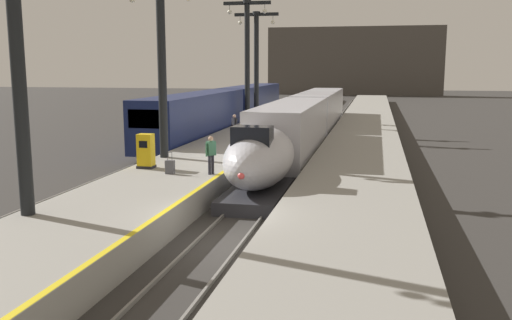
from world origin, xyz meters
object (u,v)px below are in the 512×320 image
at_px(passenger_near_edge, 211,152).
at_px(passenger_mid_platform, 234,125).
at_px(station_column_mid, 161,52).
at_px(rolling_suitcase, 170,167).
at_px(highspeed_train_main, 304,122).
at_px(station_column_far, 247,51).
at_px(ticket_machine_yellow, 146,152).
at_px(station_column_distant, 256,55).
at_px(regional_train_adjacent, 228,108).
at_px(station_column_near, 15,30).

xyz_separation_m(passenger_near_edge, passenger_mid_platform, (-1.82, 11.21, 0.00)).
xyz_separation_m(station_column_mid, rolling_suitcase, (1.96, -4.30, -5.13)).
height_order(highspeed_train_main, station_column_far, station_column_far).
bearing_deg(rolling_suitcase, ticket_machine_yellow, 144.86).
relative_size(passenger_near_edge, rolling_suitcase, 1.72).
relative_size(highspeed_train_main, station_column_mid, 4.26).
bearing_deg(station_column_distant, station_column_far, -90.00).
xyz_separation_m(regional_train_adjacent, passenger_mid_platform, (4.15, -13.86, -0.09)).
height_order(station_column_far, station_column_distant, station_column_far).
bearing_deg(station_column_near, ticket_machine_yellow, 87.67).
bearing_deg(station_column_mid, station_column_far, 90.00).
bearing_deg(passenger_mid_platform, regional_train_adjacent, 106.66).
xyz_separation_m(station_column_mid, passenger_mid_platform, (1.95, 7.19, -4.44)).
bearing_deg(regional_train_adjacent, station_column_near, -86.16).
height_order(passenger_near_edge, rolling_suitcase, passenger_near_edge).
bearing_deg(highspeed_train_main, regional_train_adjacent, 130.19).
distance_m(station_column_near, station_column_far, 30.97).
relative_size(station_column_far, rolling_suitcase, 10.34).
bearing_deg(passenger_mid_platform, rolling_suitcase, -89.94).
distance_m(highspeed_train_main, station_column_far, 11.02).
distance_m(highspeed_train_main, passenger_mid_platform, 5.82).
xyz_separation_m(station_column_near, passenger_near_edge, (3.77, 7.74, -4.78)).
relative_size(station_column_near, ticket_machine_yellow, 6.03).
distance_m(passenger_near_edge, rolling_suitcase, 1.95).
bearing_deg(station_column_far, station_column_mid, -90.00).
bearing_deg(station_column_mid, passenger_mid_platform, 74.84).
bearing_deg(rolling_suitcase, station_column_mid, 114.51).
relative_size(station_column_mid, passenger_near_edge, 5.33).
relative_size(station_column_near, station_column_far, 0.95).
bearing_deg(passenger_mid_platform, highspeed_train_main, 47.24).
height_order(regional_train_adjacent, ticket_machine_yellow, regional_train_adjacent).
height_order(rolling_suitcase, ticket_machine_yellow, ticket_machine_yellow).
height_order(regional_train_adjacent, passenger_near_edge, regional_train_adjacent).
distance_m(passenger_mid_platform, rolling_suitcase, 11.51).
bearing_deg(ticket_machine_yellow, passenger_mid_platform, 81.22).
bearing_deg(station_column_distant, passenger_near_edge, -82.03).
bearing_deg(passenger_mid_platform, station_column_near, -95.87).
bearing_deg(passenger_near_edge, passenger_mid_platform, 99.21).
relative_size(regional_train_adjacent, passenger_near_edge, 21.66).
height_order(station_column_mid, passenger_mid_platform, station_column_mid).
bearing_deg(ticket_machine_yellow, station_column_near, -92.33).
distance_m(station_column_near, passenger_near_edge, 9.84).
height_order(station_column_near, passenger_mid_platform, station_column_near).
xyz_separation_m(highspeed_train_main, station_column_mid, (-5.90, -11.46, 4.56)).
bearing_deg(station_column_distant, regional_train_adjacent, -140.28).
relative_size(station_column_far, ticket_machine_yellow, 6.35).
relative_size(station_column_far, passenger_near_edge, 6.01).
bearing_deg(station_column_far, ticket_machine_yellow, -89.10).
relative_size(station_column_mid, passenger_mid_platform, 5.33).
distance_m(station_column_mid, rolling_suitcase, 6.97).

